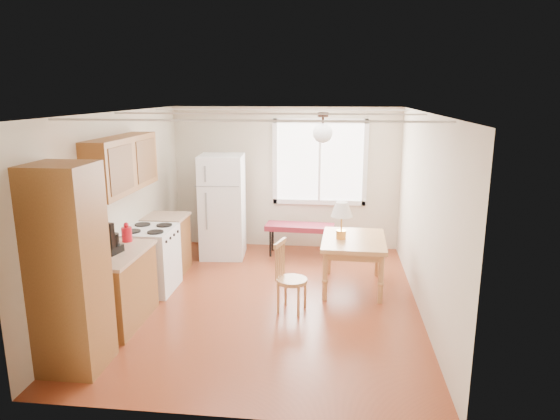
# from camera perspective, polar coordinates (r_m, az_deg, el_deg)

# --- Properties ---
(room_shell) EXTENTS (4.60, 5.60, 2.62)m
(room_shell) POSITION_cam_1_polar(r_m,az_deg,el_deg) (6.46, -1.60, -0.08)
(room_shell) COLOR #602513
(room_shell) RESTS_ON ground
(kitchen_run) EXTENTS (0.65, 3.40, 2.20)m
(kitchen_run) POSITION_cam_1_polar(r_m,az_deg,el_deg) (6.45, -17.71, -4.53)
(kitchen_run) COLOR brown
(kitchen_run) RESTS_ON ground
(window_unit) EXTENTS (1.64, 0.05, 1.51)m
(window_unit) POSITION_cam_1_polar(r_m,az_deg,el_deg) (8.78, 4.56, 5.47)
(window_unit) COLOR white
(window_unit) RESTS_ON room_shell
(pendant_light) EXTENTS (0.26, 0.26, 0.40)m
(pendant_light) POSITION_cam_1_polar(r_m,az_deg,el_deg) (6.64, 4.90, 8.87)
(pendant_light) COLOR black
(pendant_light) RESTS_ON room_shell
(refrigerator) EXTENTS (0.77, 0.77, 1.74)m
(refrigerator) POSITION_cam_1_polar(r_m,az_deg,el_deg) (8.46, -6.59, 0.43)
(refrigerator) COLOR white
(refrigerator) RESTS_ON ground
(bench) EXTENTS (1.18, 0.49, 0.54)m
(bench) POSITION_cam_1_polar(r_m,az_deg,el_deg) (8.55, 2.27, -2.07)
(bench) COLOR maroon
(bench) RESTS_ON ground
(dining_table) EXTENTS (0.91, 1.20, 0.73)m
(dining_table) POSITION_cam_1_polar(r_m,az_deg,el_deg) (7.16, 8.40, -4.03)
(dining_table) COLOR #A77240
(dining_table) RESTS_ON ground
(chair) EXTENTS (0.43, 0.42, 0.90)m
(chair) POSITION_cam_1_polar(r_m,az_deg,el_deg) (6.40, 0.66, -7.08)
(chair) COLOR #A77240
(chair) RESTS_ON ground
(table_lamp) EXTENTS (0.30, 0.30, 0.53)m
(table_lamp) POSITION_cam_1_polar(r_m,az_deg,el_deg) (7.00, 7.07, -0.26)
(table_lamp) COLOR gold
(table_lamp) RESTS_ON dining_table
(coffee_maker) EXTENTS (0.24, 0.29, 0.40)m
(coffee_maker) POSITION_cam_1_polar(r_m,az_deg,el_deg) (6.16, -18.89, -3.46)
(coffee_maker) COLOR black
(coffee_maker) RESTS_ON kitchen_run
(kettle) EXTENTS (0.13, 0.13, 0.25)m
(kettle) POSITION_cam_1_polar(r_m,az_deg,el_deg) (6.60, -17.11, -2.60)
(kettle) COLOR red
(kettle) RESTS_ON kitchen_run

